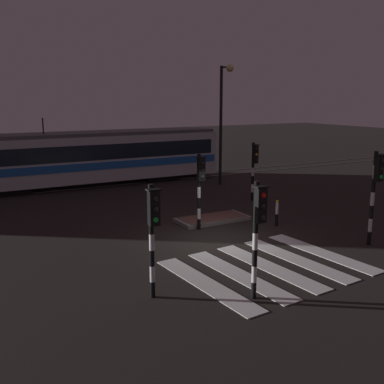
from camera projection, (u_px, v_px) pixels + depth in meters
ground_plane at (217, 240)px, 16.92m from camera, size 120.00×120.00×0.00m
rail_near at (111, 186)px, 27.42m from camera, size 80.00×0.12×0.03m
rail_far at (104, 182)px, 28.65m from camera, size 80.00×0.12×0.03m
crosswalk_zebra at (269, 267)px, 14.27m from camera, size 5.92×4.99×0.02m
traffic_island at (212, 219)px, 19.61m from camera, size 3.16×1.42×0.18m
traffic_light_median_centre at (200, 181)px, 17.87m from camera, size 0.36×0.42×3.10m
traffic_light_corner_near_left at (153, 225)px, 11.62m from camera, size 0.36×0.42×3.11m
traffic_light_kerb_mid_left at (258, 223)px, 11.55m from camera, size 0.36×0.42×3.20m
traffic_light_corner_far_right at (254, 163)px, 23.07m from camera, size 0.36×0.42×3.03m
traffic_light_corner_near_right at (376, 184)px, 15.93m from camera, size 0.36×0.42×3.44m
street_lamp_trackside_right at (223, 110)px, 26.69m from camera, size 0.44×1.21×7.16m
tram at (88, 157)px, 27.14m from camera, size 16.87×2.58×4.15m
bollard_island_edge at (277, 213)px, 18.77m from camera, size 0.12×0.12×1.11m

